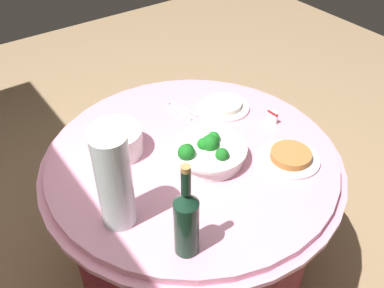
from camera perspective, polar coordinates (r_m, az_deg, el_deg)
ground_plane at (r=2.20m, az=-0.00°, el=-16.15°), size 6.00×6.00×0.00m
buffet_table at (r=1.90m, az=-0.00°, el=-9.71°), size 1.16×1.16×0.74m
broccoli_bowl at (r=1.60m, az=2.13°, el=-1.00°), size 0.28×0.28×0.11m
plate_stack at (r=1.65m, az=-10.12°, el=0.39°), size 0.21×0.21×0.10m
wine_bottle at (r=1.24m, az=-0.75°, el=-10.05°), size 0.07×0.07×0.34m
decorative_fruit_vase at (r=1.32m, az=-10.15°, el=-5.14°), size 0.11×0.11×0.34m
serving_tongs at (r=1.88m, az=-1.57°, el=4.56°), size 0.17×0.07×0.01m
food_plate_rice at (r=1.89m, az=4.23°, el=5.06°), size 0.22×0.22×0.03m
food_plate_peanuts at (r=1.65m, az=12.85°, el=-1.69°), size 0.22×0.22×0.04m
label_placard_front at (r=1.82m, az=10.57°, el=3.69°), size 0.05×0.01×0.05m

